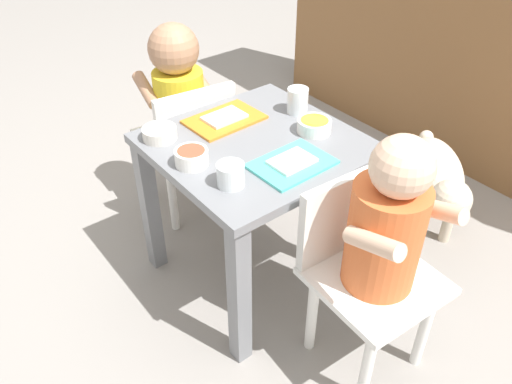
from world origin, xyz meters
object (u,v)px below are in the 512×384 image
(dining_table, at_px, (256,171))
(seated_child_left, at_px, (181,99))
(cereal_bowl_left_side, at_px, (191,157))
(veggie_bowl_near, at_px, (160,133))
(seated_child_right, at_px, (381,234))
(food_tray_right, at_px, (292,163))
(cereal_bowl_right_side, at_px, (314,125))
(food_tray_left, at_px, (224,119))
(dog, at_px, (436,178))
(water_cup_left, at_px, (298,102))
(water_cup_right, at_px, (231,176))

(dining_table, height_order, seated_child_left, seated_child_left)
(cereal_bowl_left_side, distance_m, veggie_bowl_near, 0.16)
(seated_child_right, relative_size, food_tray_right, 3.41)
(cereal_bowl_right_side, bearing_deg, food_tray_right, -60.97)
(seated_child_right, relative_size, veggie_bowl_near, 7.42)
(dining_table, distance_m, veggie_bowl_near, 0.28)
(food_tray_left, height_order, veggie_bowl_near, veggie_bowl_near)
(food_tray_left, bearing_deg, cereal_bowl_right_side, 38.13)
(cereal_bowl_left_side, relative_size, veggie_bowl_near, 0.91)
(cereal_bowl_right_side, bearing_deg, dining_table, -109.88)
(dog, bearing_deg, water_cup_left, -121.97)
(food_tray_left, bearing_deg, water_cup_right, -32.44)
(food_tray_left, bearing_deg, dog, 60.47)
(water_cup_right, distance_m, cereal_bowl_right_side, 0.33)
(seated_child_left, relative_size, seated_child_right, 0.99)
(seated_child_left, relative_size, veggie_bowl_near, 7.34)
(water_cup_left, bearing_deg, cereal_bowl_left_side, -83.70)
(seated_child_right, distance_m, veggie_bowl_near, 0.63)
(seated_child_right, xyz_separation_m, food_tray_left, (-0.56, -0.03, 0.06))
(seated_child_left, relative_size, food_tray_right, 3.38)
(water_cup_right, height_order, veggie_bowl_near, water_cup_right)
(water_cup_right, xyz_separation_m, cereal_bowl_left_side, (-0.13, -0.03, -0.00))
(dining_table, bearing_deg, food_tray_left, -179.60)
(seated_child_left, distance_m, water_cup_left, 0.41)
(food_tray_right, height_order, water_cup_left, water_cup_left)
(dining_table, height_order, water_cup_left, water_cup_left)
(food_tray_left, xyz_separation_m, veggie_bowl_near, (-0.03, -0.19, 0.01))
(food_tray_right, distance_m, cereal_bowl_right_side, 0.18)
(food_tray_right, relative_size, water_cup_left, 2.71)
(seated_child_right, distance_m, water_cup_left, 0.51)
(cereal_bowl_left_side, bearing_deg, food_tray_left, 124.46)
(dog, xyz_separation_m, cereal_bowl_right_side, (-0.14, -0.45, 0.29))
(seated_child_left, xyz_separation_m, food_tray_left, (0.27, -0.02, 0.05))
(food_tray_left, relative_size, food_tray_right, 1.07)
(veggie_bowl_near, bearing_deg, food_tray_left, 81.85)
(dog, bearing_deg, food_tray_right, -95.08)
(water_cup_left, xyz_separation_m, cereal_bowl_right_side, (0.11, -0.04, -0.01))
(food_tray_left, bearing_deg, seated_child_left, 176.19)
(dog, xyz_separation_m, water_cup_right, (-0.08, -0.77, 0.29))
(seated_child_right, xyz_separation_m, water_cup_left, (-0.47, 0.17, 0.09))
(veggie_bowl_near, bearing_deg, cereal_bowl_right_side, 56.79)
(dining_table, distance_m, cereal_bowl_left_side, 0.23)
(veggie_bowl_near, bearing_deg, cereal_bowl_left_side, -0.04)
(dog, relative_size, food_tray_right, 2.03)
(cereal_bowl_right_side, bearing_deg, cereal_bowl_left_side, -101.31)
(food_tray_right, bearing_deg, water_cup_left, 135.41)
(seated_child_left, height_order, water_cup_right, seated_child_left)
(dog, xyz_separation_m, cereal_bowl_left_side, (-0.21, -0.79, 0.29))
(dog, height_order, veggie_bowl_near, veggie_bowl_near)
(food_tray_right, relative_size, cereal_bowl_left_side, 2.38)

